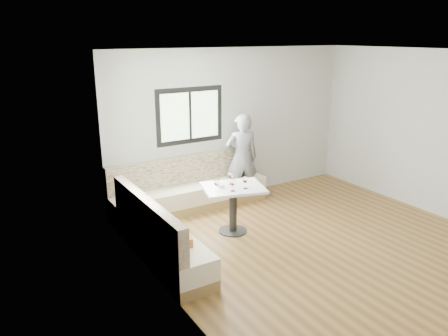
{
  "coord_description": "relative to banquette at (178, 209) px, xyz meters",
  "views": [
    {
      "loc": [
        -4.35,
        -4.3,
        3.02
      ],
      "look_at": [
        -1.01,
        1.16,
        1.05
      ],
      "focal_mm": 35.0,
      "sensor_mm": 36.0,
      "label": 1
    }
  ],
  "objects": [
    {
      "name": "room",
      "position": [
        1.51,
        -1.54,
        1.08
      ],
      "size": [
        5.01,
        5.01,
        2.81
      ],
      "color": "brown",
      "rests_on": "ground"
    },
    {
      "name": "banquette",
      "position": [
        0.0,
        0.0,
        0.0
      ],
      "size": [
        2.9,
        2.8,
        0.95
      ],
      "color": "olive",
      "rests_on": "ground"
    },
    {
      "name": "table",
      "position": [
        0.69,
        -0.56,
        0.24
      ],
      "size": [
        1.09,
        0.95,
        0.76
      ],
      "rotation": [
        0.0,
        0.0,
        -0.29
      ],
      "color": "black",
      "rests_on": "ground"
    },
    {
      "name": "person",
      "position": [
        1.56,
        0.52,
        0.5
      ],
      "size": [
        0.7,
        0.56,
        1.66
      ],
      "primitive_type": "imported",
      "rotation": [
        0.0,
        0.0,
        2.83
      ],
      "color": "slate",
      "rests_on": "ground"
    },
    {
      "name": "olive_ramekin",
      "position": [
        0.52,
        -0.47,
        0.45
      ],
      "size": [
        0.1,
        0.1,
        0.04
      ],
      "color": "white",
      "rests_on": "table"
    },
    {
      "name": "wine_glass_a",
      "position": [
        0.36,
        -0.62,
        0.57
      ],
      "size": [
        0.09,
        0.09,
        0.2
      ],
      "color": "white",
      "rests_on": "table"
    },
    {
      "name": "wine_glass_b",
      "position": [
        0.57,
        -0.73,
        0.57
      ],
      "size": [
        0.09,
        0.09,
        0.2
      ],
      "color": "white",
      "rests_on": "table"
    },
    {
      "name": "wine_glass_c",
      "position": [
        0.8,
        -0.73,
        0.57
      ],
      "size": [
        0.09,
        0.09,
        0.2
      ],
      "color": "white",
      "rests_on": "table"
    },
    {
      "name": "wine_glass_d",
      "position": [
        0.71,
        -0.45,
        0.57
      ],
      "size": [
        0.09,
        0.09,
        0.2
      ],
      "color": "white",
      "rests_on": "table"
    }
  ]
}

